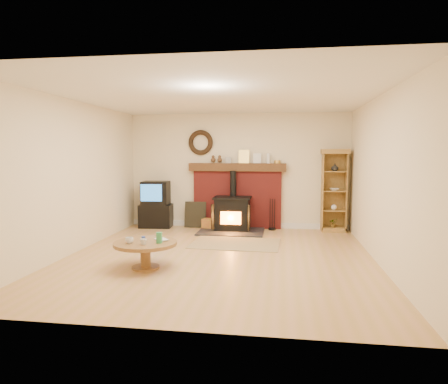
% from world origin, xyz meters
% --- Properties ---
extents(ground, '(5.50, 5.50, 0.00)m').
position_xyz_m(ground, '(0.00, 0.00, 0.00)').
color(ground, tan).
rests_on(ground, ground).
extents(room_shell, '(5.02, 5.52, 2.61)m').
position_xyz_m(room_shell, '(-0.02, 0.09, 1.72)').
color(room_shell, beige).
rests_on(room_shell, ground).
extents(chimney_breast, '(2.20, 0.22, 1.78)m').
position_xyz_m(chimney_breast, '(0.00, 2.67, 0.80)').
color(chimney_breast, maroon).
rests_on(chimney_breast, ground).
extents(wood_stove, '(1.40, 1.00, 1.31)m').
position_xyz_m(wood_stove, '(-0.07, 2.27, 0.37)').
color(wood_stove, black).
rests_on(wood_stove, ground).
extents(area_rug, '(1.69, 1.19, 0.01)m').
position_xyz_m(area_rug, '(0.16, 1.03, 0.01)').
color(area_rug, brown).
rests_on(area_rug, ground).
extents(tv_unit, '(0.76, 0.57, 1.06)m').
position_xyz_m(tv_unit, '(-1.87, 2.47, 0.51)').
color(tv_unit, black).
rests_on(tv_unit, ground).
extents(curio_cabinet, '(0.58, 0.42, 1.79)m').
position_xyz_m(curio_cabinet, '(2.13, 2.55, 0.90)').
color(curio_cabinet, brown).
rests_on(curio_cabinet, ground).
extents(firelog_box, '(0.41, 0.30, 0.23)m').
position_xyz_m(firelog_box, '(-0.56, 2.40, 0.12)').
color(firelog_box, gold).
rests_on(firelog_box, ground).
extents(leaning_painting, '(0.50, 0.13, 0.59)m').
position_xyz_m(leaning_painting, '(-0.95, 2.55, 0.30)').
color(leaning_painting, black).
rests_on(leaning_painting, ground).
extents(fire_tools, '(0.16, 0.16, 0.70)m').
position_xyz_m(fire_tools, '(0.81, 2.50, 0.13)').
color(fire_tools, black).
rests_on(fire_tools, ground).
extents(coffee_table, '(0.94, 0.94, 0.56)m').
position_xyz_m(coffee_table, '(-0.97, -0.78, 0.33)').
color(coffee_table, brown).
rests_on(coffee_table, ground).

